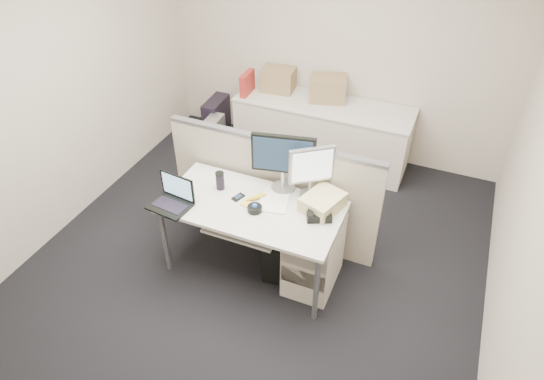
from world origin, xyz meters
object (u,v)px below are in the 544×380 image
at_px(desk, 252,212).
at_px(desk_phone, 319,214).
at_px(laptop, 168,195).
at_px(monitor_main, 283,163).

distance_m(desk, desk_phone, 0.57).
bearing_deg(desk, laptop, -155.70).
xyz_separation_m(laptop, desk_phone, (1.18, 0.36, -0.09)).
distance_m(monitor_main, laptop, 0.99).
bearing_deg(laptop, monitor_main, 44.76).
xyz_separation_m(desk, desk_phone, (0.56, 0.08, 0.10)).
relative_size(laptop, desk_phone, 1.67).
xyz_separation_m(monitor_main, desk_phone, (0.41, -0.24, -0.24)).
xyz_separation_m(monitor_main, laptop, (-0.77, -0.60, -0.14)).
distance_m(desk, laptop, 0.71).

